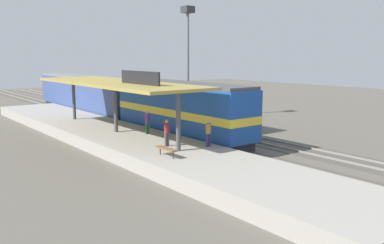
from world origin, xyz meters
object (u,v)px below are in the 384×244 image
passenger_carriage_single (85,94)px  locomotive (181,110)px  person_waiting (147,121)px  person_boarding (167,131)px  person_walking (208,132)px  freight_car (191,106)px  light_mast (188,39)px  platform_bench (166,149)px

passenger_carriage_single → locomotive: bearing=-90.0°
person_waiting → person_boarding: size_ratio=1.00×
person_walking → freight_car: bearing=56.8°
light_mast → locomotive: bearing=-130.2°
locomotive → passenger_carriage_single: size_ratio=0.72×
person_walking → locomotive: bearing=68.8°
person_walking → person_boarding: size_ratio=1.00×
freight_car → person_boarding: freight_car is taller
locomotive → passenger_carriage_single: locomotive is taller
person_waiting → freight_car: bearing=30.9°
locomotive → light_mast: 13.49m
locomotive → person_boarding: bearing=-134.7°
freight_car → person_waiting: bearing=-149.1°
person_walking → person_boarding: (-2.00, 1.75, 0.00)m
locomotive → person_walking: bearing=-111.2°
passenger_carriage_single → freight_car: 14.24m
person_boarding → locomotive: bearing=45.3°
passenger_carriage_single → person_waiting: size_ratio=11.70×
passenger_carriage_single → person_waiting: (-3.18, -18.13, -0.46)m
locomotive → passenger_carriage_single: 18.00m
platform_bench → person_waiting: 7.19m
locomotive → person_boarding: 6.28m
passenger_carriage_single → person_boarding: bearing=-101.1°
locomotive → light_mast: (7.80, 9.23, 5.99)m
platform_bench → passenger_carriage_single: size_ratio=0.08×
person_walking → person_boarding: 2.65m
passenger_carriage_single → person_boarding: 22.88m
person_boarding → freight_car: bearing=44.9°
person_waiting → locomotive: bearing=2.3°
light_mast → freight_car: bearing=-124.2°
light_mast → person_walking: size_ratio=6.84×
locomotive → person_waiting: 3.23m
person_boarding → person_walking: bearing=-41.3°
passenger_carriage_single → light_mast: size_ratio=1.71×
platform_bench → person_walking: person_walking is taller
light_mast → person_waiting: 15.84m
freight_car → person_walking: (-7.01, -10.72, -0.12)m
person_boarding → person_waiting: bearing=74.1°
platform_bench → light_mast: light_mast is taller
platform_bench → person_boarding: size_ratio=0.99×
freight_car → person_walking: bearing=-123.2°
locomotive → person_waiting: bearing=-177.7°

